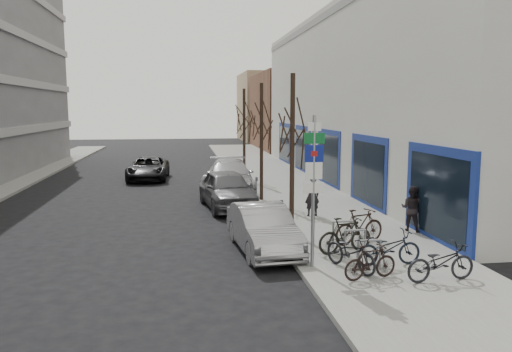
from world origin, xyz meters
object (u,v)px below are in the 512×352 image
object	(u,v)px
bike_far_curb	(441,259)
parked_car_back	(230,177)
bike_rack	(355,240)
lane_car	(148,168)
bike_near_left	(351,249)
bike_mid_curb	(389,245)
bike_mid_inner	(345,235)
tree_mid	(262,114)
meter_mid	(257,188)
parked_car_front	(263,229)
meter_front	(281,215)
meter_back	(242,172)
bike_near_right	(370,262)
pedestrian_far	(412,208)
pedestrian_near	(312,195)
tree_far	(244,113)
parked_car_mid	(227,189)
bike_far_inner	(359,226)
highway_sign_pole	(314,182)

from	to	relation	value
bike_far_curb	parked_car_back	xyz separation A→B (m)	(-3.82, 14.45, 0.14)
bike_rack	lane_car	size ratio (longest dim) A/B	0.45
bike_near_left	bike_rack	bearing A→B (deg)	41.31
bike_mid_curb	bike_mid_inner	size ratio (longest dim) A/B	1.01
bike_rack	tree_mid	xyz separation A→B (m)	(-1.20, 9.40, 3.44)
meter_mid	parked_car_front	distance (m)	6.44
meter_mid	bike_mid_inner	size ratio (longest dim) A/B	0.70
bike_rack	parked_car_back	world-z (taller)	parked_car_back
parked_car_front	meter_front	bearing A→B (deg)	44.70
meter_back	bike_near_right	size ratio (longest dim) A/B	0.85
meter_back	pedestrian_far	world-z (taller)	pedestrian_far
bike_mid_inner	bike_far_curb	distance (m)	3.07
bike_far_curb	pedestrian_near	xyz separation A→B (m)	(-1.21, 7.74, 0.28)
parked_car_back	bike_mid_inner	bearing A→B (deg)	-76.21
bike_rack	tree_far	size ratio (longest dim) A/B	0.41
pedestrian_near	bike_near_right	bearing A→B (deg)	81.06
bike_rack	bike_near_right	world-z (taller)	bike_near_right
tree_far	parked_car_back	distance (m)	5.02
meter_front	pedestrian_far	bearing A→B (deg)	3.87
parked_car_front	parked_car_mid	bearing A→B (deg)	88.94
pedestrian_far	parked_car_front	bearing A→B (deg)	56.62
tree_far	parked_car_front	world-z (taller)	tree_far
tree_mid	meter_front	distance (m)	7.70
bike_far_inner	highway_sign_pole	bearing A→B (deg)	114.15
bike_near_left	pedestrian_far	bearing A→B (deg)	23.27
parked_car_back	pedestrian_near	size ratio (longest dim) A/B	3.48
bike_mid_curb	parked_car_front	distance (m)	3.84
parked_car_mid	lane_car	xyz separation A→B (m)	(-4.02, 9.51, -0.14)
tree_far	bike_far_inner	size ratio (longest dim) A/B	2.92
meter_back	parked_car_back	world-z (taller)	parked_car_back
bike_rack	pedestrian_near	distance (m)	5.58
bike_far_curb	bike_far_inner	distance (m)	3.63
bike_mid_inner	bike_far_inner	bearing A→B (deg)	-55.04
meter_mid	bike_mid_curb	size ratio (longest dim) A/B	0.69
bike_near_right	meter_mid	bearing A→B (deg)	-4.19
meter_mid	meter_back	world-z (taller)	same
bike_far_curb	pedestrian_near	world-z (taller)	pedestrian_near
bike_far_inner	parked_car_back	distance (m)	11.32
parked_car_front	pedestrian_near	bearing A→B (deg)	52.07
meter_back	parked_car_front	distance (m)	11.92
bike_mid_inner	parked_car_front	xyz separation A→B (m)	(-2.28, 1.03, 0.01)
bike_near_right	pedestrian_far	xyz separation A→B (m)	(3.24, 4.51, 0.35)
bike_near_right	bike_far_curb	distance (m)	1.70
meter_back	parked_car_back	bearing A→B (deg)	-123.72
meter_mid	bike_far_curb	world-z (taller)	meter_mid
bike_mid_curb	pedestrian_far	bearing A→B (deg)	-36.71
highway_sign_pole	bike_near_left	distance (m)	2.02
bike_near_left	bike_far_curb	xyz separation A→B (m)	(1.89, -1.16, -0.00)
bike_rack	bike_mid_inner	world-z (taller)	bike_mid_inner
bike_near_left	pedestrian_far	xyz separation A→B (m)	(3.47, 3.73, 0.24)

